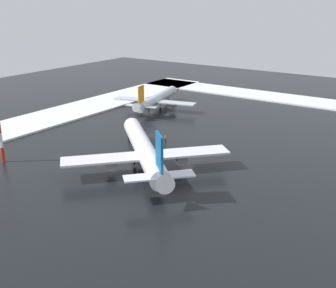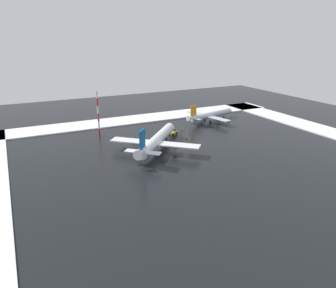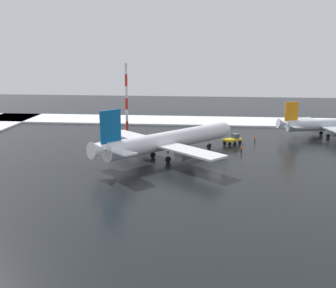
{
  "view_description": "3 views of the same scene",
  "coord_description": "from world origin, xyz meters",
  "px_view_note": "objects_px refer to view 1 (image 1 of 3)",
  "views": [
    {
      "loc": [
        72.93,
        44.96,
        32.79
      ],
      "look_at": [
        5.27,
        -1.69,
        4.36
      ],
      "focal_mm": 45.0,
      "sensor_mm": 36.0,
      "label": 1
    },
    {
      "loc": [
        57.11,
        99.99,
        41.01
      ],
      "look_at": [
        9.04,
        3.23,
        4.51
      ],
      "focal_mm": 35.0,
      "sensor_mm": 36.0,
      "label": 2
    },
    {
      "loc": [
        1.61,
        83.24,
        23.49
      ],
      "look_at": [
        9.82,
        -0.77,
        3.9
      ],
      "focal_mm": 45.0,
      "sensor_mm": 36.0,
      "label": 3
    }
  ],
  "objects_px": {
    "airplane_parked_starboard": "(145,150)",
    "ground_crew_by_nose_gear": "(139,127)",
    "airplane_foreground_jet": "(157,99)",
    "ground_crew_mid_apron": "(166,138)",
    "pushback_tug": "(133,132)"
  },
  "relations": [
    {
      "from": "airplane_parked_starboard",
      "to": "ground_crew_by_nose_gear",
      "type": "height_order",
      "value": "airplane_parked_starboard"
    },
    {
      "from": "airplane_parked_starboard",
      "to": "airplane_foreground_jet",
      "type": "bearing_deg",
      "value": -14.29
    },
    {
      "from": "airplane_foreground_jet",
      "to": "ground_crew_mid_apron",
      "type": "relative_size",
      "value": 18.35
    },
    {
      "from": "airplane_parked_starboard",
      "to": "ground_crew_by_nose_gear",
      "type": "distance_m",
      "value": 26.7
    },
    {
      "from": "pushback_tug",
      "to": "ground_crew_mid_apron",
      "type": "distance_m",
      "value": 9.02
    },
    {
      "from": "airplane_parked_starboard",
      "to": "airplane_foreground_jet",
      "type": "distance_m",
      "value": 49.42
    },
    {
      "from": "airplane_parked_starboard",
      "to": "airplane_foreground_jet",
      "type": "relative_size",
      "value": 1.03
    },
    {
      "from": "airplane_foreground_jet",
      "to": "ground_crew_by_nose_gear",
      "type": "xyz_separation_m",
      "value": [
        21.24,
        9.73,
        -2.14
      ]
    },
    {
      "from": "pushback_tug",
      "to": "ground_crew_by_nose_gear",
      "type": "xyz_separation_m",
      "value": [
        -5.56,
        -2.45,
        -0.31
      ]
    },
    {
      "from": "airplane_parked_starboard",
      "to": "ground_crew_by_nose_gear",
      "type": "bearing_deg",
      "value": -6.74
    },
    {
      "from": "ground_crew_by_nose_gear",
      "to": "ground_crew_mid_apron",
      "type": "bearing_deg",
      "value": 49.55
    },
    {
      "from": "airplane_foreground_jet",
      "to": "ground_crew_mid_apron",
      "type": "height_order",
      "value": "airplane_foreground_jet"
    },
    {
      "from": "pushback_tug",
      "to": "ground_crew_by_nose_gear",
      "type": "relative_size",
      "value": 2.93
    },
    {
      "from": "airplane_foreground_jet",
      "to": "ground_crew_by_nose_gear",
      "type": "height_order",
      "value": "airplane_foreground_jet"
    },
    {
      "from": "airplane_parked_starboard",
      "to": "pushback_tug",
      "type": "bearing_deg",
      "value": -1.85
    }
  ]
}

